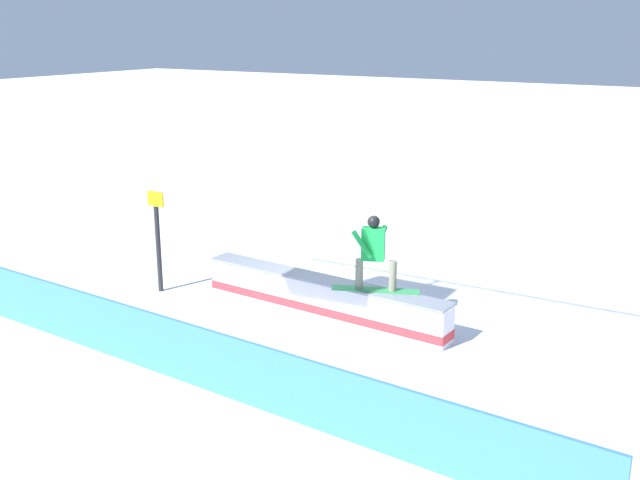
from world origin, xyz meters
TOP-DOWN VIEW (x-y plane):
  - ground_plane at (0.00, 0.00)m, footprint 120.00×120.00m
  - grind_box at (0.00, 0.00)m, footprint 5.20×0.84m
  - snowboarder at (-1.10, 0.09)m, footprint 1.55×0.82m
  - safety_fence at (0.00, 3.48)m, footprint 12.10×0.82m
  - trail_marker at (3.54, 0.57)m, footprint 0.40×0.10m

SIDE VIEW (x-z plane):
  - ground_plane at x=0.00m, z-range 0.00..0.00m
  - grind_box at x=0.00m, z-range -0.03..0.70m
  - safety_fence at x=0.00m, z-range 0.00..0.98m
  - trail_marker at x=3.54m, z-range 0.07..2.16m
  - snowboarder at x=-1.10m, z-range 0.77..2.14m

